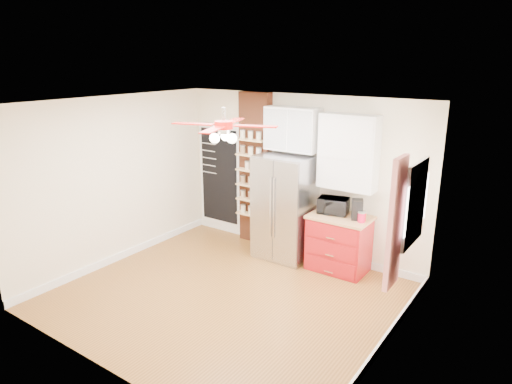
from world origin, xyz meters
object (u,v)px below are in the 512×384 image
Objects in this scene: red_cabinet at (339,243)px; ceiling_fan at (224,125)px; fridge at (285,207)px; toaster_oven at (333,206)px; pantry_jar_oats at (247,166)px; coffee_maker at (357,210)px; canister_left at (361,218)px.

ceiling_fan is (-0.92, -1.68, 1.97)m from red_cabinet.
toaster_oven is at bearing 7.24° from fridge.
ceiling_fan is (0.05, -1.63, 1.55)m from fridge.
pantry_jar_oats is at bearing 176.97° from red_cabinet.
toaster_oven is at bearing 149.17° from coffee_maker.
red_cabinet is 2.75m from ceiling_fan.
toaster_oven is 3.21× the size of canister_left.
ceiling_fan is 2.47m from coffee_maker.
coffee_maker is 2.16× the size of canister_left.
red_cabinet is at bearing -31.79° from toaster_oven.
red_cabinet is 2.04× the size of toaster_oven.
ceiling_fan is at bearing -126.35° from toaster_oven.
toaster_oven is at bearing -1.49° from pantry_jar_oats.
fridge is 1.34m from canister_left.
coffee_maker reaches higher than toaster_oven.
coffee_maker is (1.18, 1.69, -1.37)m from ceiling_fan.
red_cabinet is 6.55× the size of canister_left.
ceiling_fan reaches higher than coffee_maker.
ceiling_fan is 10.45× the size of pantry_jar_oats.
fridge is 1.25× the size of ceiling_fan.
fridge is at bearing 174.74° from toaster_oven.
toaster_oven is (0.77, 1.73, -1.40)m from ceiling_fan.
pantry_jar_oats is at bearing 170.38° from fridge.
fridge is 1.25m from coffee_maker.
ceiling_fan is 2.35m from toaster_oven.
fridge reaches higher than coffee_maker.
toaster_oven reaches higher than canister_left.
coffee_maker is at bearing 2.73° from fridge.
canister_left is 2.27m from pantry_jar_oats.
toaster_oven is (-0.15, 0.05, 0.58)m from red_cabinet.
ceiling_fan reaches higher than red_cabinet.
fridge is at bearing 179.04° from canister_left.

